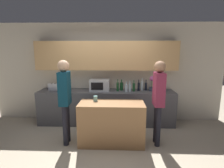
% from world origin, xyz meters
% --- Properties ---
extents(ground_plane, '(14.00, 14.00, 0.00)m').
position_xyz_m(ground_plane, '(0.00, 0.00, 0.00)').
color(ground_plane, '#BCAD93').
extents(back_wall, '(6.40, 0.40, 2.70)m').
position_xyz_m(back_wall, '(0.00, 1.66, 1.54)').
color(back_wall, beige).
rests_on(back_wall, ground_plane).
extents(back_counter, '(3.60, 0.62, 0.91)m').
position_xyz_m(back_counter, '(0.00, 1.39, 0.45)').
color(back_counter, '#4C4C51').
rests_on(back_counter, ground_plane).
extents(kitchen_island, '(1.35, 0.57, 0.89)m').
position_xyz_m(kitchen_island, '(0.19, 0.32, 0.45)').
color(kitchen_island, '#996B42').
rests_on(kitchen_island, ground_plane).
extents(microwave, '(0.52, 0.39, 0.30)m').
position_xyz_m(microwave, '(-0.17, 1.44, 1.06)').
color(microwave, '#B7BABC').
rests_on(microwave, back_counter).
extents(toaster, '(0.26, 0.16, 0.18)m').
position_xyz_m(toaster, '(-1.43, 1.44, 1.00)').
color(toaster, silver).
rests_on(toaster, back_counter).
extents(potted_plant, '(0.14, 0.14, 0.39)m').
position_xyz_m(potted_plant, '(1.21, 1.44, 1.10)').
color(potted_plant, '#333D4C').
rests_on(potted_plant, back_counter).
extents(bottle_0, '(0.06, 0.06, 0.32)m').
position_xyz_m(bottle_0, '(0.31, 1.36, 1.03)').
color(bottle_0, '#194723').
rests_on(bottle_0, back_counter).
extents(bottle_1, '(0.09, 0.09, 0.29)m').
position_xyz_m(bottle_1, '(0.41, 1.48, 1.02)').
color(bottle_1, '#194723').
rests_on(bottle_1, back_counter).
extents(bottle_2, '(0.08, 0.08, 0.27)m').
position_xyz_m(bottle_2, '(0.53, 1.30, 1.01)').
color(bottle_2, silver).
rests_on(bottle_2, back_counter).
extents(bottle_3, '(0.08, 0.08, 0.28)m').
position_xyz_m(bottle_3, '(0.63, 1.33, 1.01)').
color(bottle_3, silver).
rests_on(bottle_3, back_counter).
extents(bottle_4, '(0.07, 0.07, 0.29)m').
position_xyz_m(bottle_4, '(0.73, 1.36, 1.02)').
color(bottle_4, '#194723').
rests_on(bottle_4, back_counter).
extents(bottle_5, '(0.06, 0.06, 0.29)m').
position_xyz_m(bottle_5, '(0.87, 1.44, 1.02)').
color(bottle_5, black).
rests_on(bottle_5, back_counter).
extents(bottle_6, '(0.07, 0.07, 0.33)m').
position_xyz_m(bottle_6, '(0.96, 1.49, 1.03)').
color(bottle_6, silver).
rests_on(bottle_6, back_counter).
extents(bottle_7, '(0.06, 0.06, 0.29)m').
position_xyz_m(bottle_7, '(1.07, 1.49, 1.02)').
color(bottle_7, black).
rests_on(bottle_7, back_counter).
extents(cup_0, '(0.09, 0.09, 0.11)m').
position_xyz_m(cup_0, '(-0.16, 0.43, 0.95)').
color(cup_0, '#76B0AE').
rests_on(cup_0, kitchen_island).
extents(person_left, '(0.23, 0.34, 1.75)m').
position_xyz_m(person_left, '(1.14, 0.32, 1.05)').
color(person_left, black).
rests_on(person_left, ground_plane).
extents(person_center, '(0.23, 0.35, 1.77)m').
position_xyz_m(person_center, '(-0.76, 0.28, 1.06)').
color(person_center, black).
rests_on(person_center, ground_plane).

